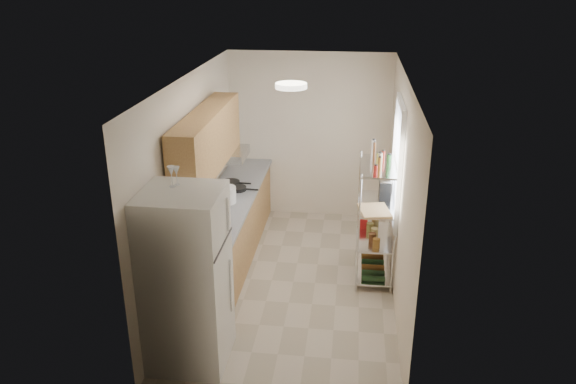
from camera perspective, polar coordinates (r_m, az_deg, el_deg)
name	(u,v)px	position (r m, az deg, el deg)	size (l,w,h in m)	color
room	(294,187)	(6.69, 0.59, 0.51)	(2.52, 4.42, 2.62)	#C0B19C
counter_run	(229,231)	(7.57, -6.02, -3.98)	(0.63, 3.51, 0.90)	tan
upper_cabinets	(207,141)	(6.81, -8.20, 5.19)	(0.33, 2.20, 0.72)	tan
range_hood	(228,154)	(7.66, -6.14, 3.87)	(0.50, 0.60, 0.12)	#B7BABC
window	(397,162)	(6.93, 11.05, 3.03)	(0.06, 1.00, 1.46)	white
bakers_rack	(377,196)	(7.01, 9.04, -0.44)	(0.45, 0.90, 1.73)	silver
ceiling_dome	(291,86)	(6.05, 0.32, 10.75)	(0.34, 0.34, 0.06)	white
refrigerator	(187,279)	(5.60, -10.25, -8.71)	(0.75, 0.75, 1.83)	silver
wine_glass_a	(172,177)	(5.31, -11.75, 1.55)	(0.07, 0.07, 0.20)	silver
wine_glass_b	(177,176)	(5.35, -11.25, 1.62)	(0.06, 0.06, 0.18)	silver
rice_cooker	(226,195)	(7.29, -6.33, -0.28)	(0.26, 0.26, 0.21)	white
frying_pan_large	(231,183)	(7.94, -5.86, 0.95)	(0.26, 0.26, 0.04)	black
frying_pan_small	(238,188)	(7.71, -5.14, 0.36)	(0.24, 0.24, 0.05)	black
cutting_board	(375,211)	(6.81, 8.78, -1.89)	(0.34, 0.44, 0.03)	tan
espresso_machine	(385,188)	(7.21, 9.84, 0.37)	(0.14, 0.22, 0.25)	black
storage_bag	(363,222)	(7.43, 7.65, -3.02)	(0.09, 0.13, 0.15)	red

